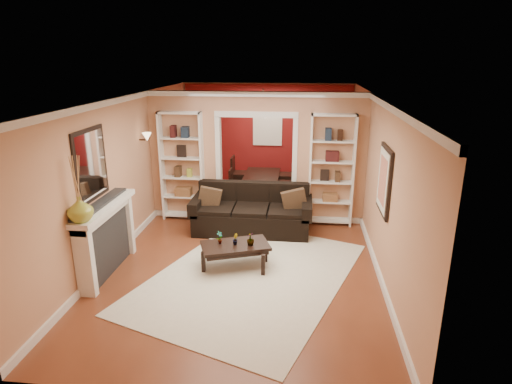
# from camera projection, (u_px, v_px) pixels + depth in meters

# --- Properties ---
(floor) EXTENTS (8.00, 8.00, 0.00)m
(floor) POSITION_uv_depth(u_px,v_px,m) (250.00, 240.00, 8.20)
(floor) COLOR brown
(floor) RESTS_ON ground
(ceiling) EXTENTS (8.00, 8.00, 0.00)m
(ceiling) POSITION_uv_depth(u_px,v_px,m) (249.00, 97.00, 7.38)
(ceiling) COLOR white
(ceiling) RESTS_ON ground
(wall_back) EXTENTS (8.00, 0.00, 8.00)m
(wall_back) POSITION_uv_depth(u_px,v_px,m) (268.00, 134.00, 11.58)
(wall_back) COLOR tan
(wall_back) RESTS_ON ground
(wall_front) EXTENTS (8.00, 0.00, 8.00)m
(wall_front) POSITION_uv_depth(u_px,v_px,m) (196.00, 282.00, 4.00)
(wall_front) COLOR tan
(wall_front) RESTS_ON ground
(wall_left) EXTENTS (0.00, 8.00, 8.00)m
(wall_left) POSITION_uv_depth(u_px,v_px,m) (131.00, 169.00, 8.03)
(wall_left) COLOR tan
(wall_left) RESTS_ON ground
(wall_right) EXTENTS (0.00, 8.00, 8.00)m
(wall_right) POSITION_uv_depth(u_px,v_px,m) (375.00, 176.00, 7.55)
(wall_right) COLOR tan
(wall_right) RESTS_ON ground
(partition_wall) EXTENTS (4.50, 0.15, 2.70)m
(partition_wall) POSITION_uv_depth(u_px,v_px,m) (256.00, 157.00, 8.93)
(partition_wall) COLOR tan
(partition_wall) RESTS_ON floor
(red_back_panel) EXTENTS (4.44, 0.04, 2.64)m
(red_back_panel) POSITION_uv_depth(u_px,v_px,m) (268.00, 136.00, 11.56)
(red_back_panel) COLOR maroon
(red_back_panel) RESTS_ON floor
(dining_window) EXTENTS (0.78, 0.03, 0.98)m
(dining_window) POSITION_uv_depth(u_px,v_px,m) (268.00, 127.00, 11.45)
(dining_window) COLOR #8CA5CC
(dining_window) RESTS_ON wall_back
(area_rug) EXTENTS (3.93, 4.59, 0.01)m
(area_rug) POSITION_uv_depth(u_px,v_px,m) (251.00, 276.00, 6.85)
(area_rug) COLOR beige
(area_rug) RESTS_ON floor
(sofa) EXTENTS (2.37, 1.02, 0.93)m
(sofa) POSITION_uv_depth(u_px,v_px,m) (252.00, 209.00, 8.49)
(sofa) COLOR black
(sofa) RESTS_ON floor
(pillow_left) EXTENTS (0.44, 0.18, 0.43)m
(pillow_left) POSITION_uv_depth(u_px,v_px,m) (210.00, 198.00, 8.49)
(pillow_left) COLOR brown
(pillow_left) RESTS_ON sofa
(pillow_right) EXTENTS (0.47, 0.21, 0.46)m
(pillow_right) POSITION_uv_depth(u_px,v_px,m) (294.00, 201.00, 8.31)
(pillow_right) COLOR brown
(pillow_right) RESTS_ON sofa
(coffee_table) EXTENTS (1.23, 0.94, 0.41)m
(coffee_table) POSITION_uv_depth(u_px,v_px,m) (235.00, 256.00, 7.09)
(coffee_table) COLOR black
(coffee_table) RESTS_ON floor
(plant_left) EXTENTS (0.12, 0.14, 0.22)m
(plant_left) POSITION_uv_depth(u_px,v_px,m) (220.00, 237.00, 7.02)
(plant_left) COLOR #336626
(plant_left) RESTS_ON coffee_table
(plant_center) EXTENTS (0.09, 0.11, 0.18)m
(plant_center) POSITION_uv_depth(u_px,v_px,m) (235.00, 239.00, 7.00)
(plant_center) COLOR #336626
(plant_center) RESTS_ON coffee_table
(plant_right) EXTENTS (0.17, 0.17, 0.22)m
(plant_right) POSITION_uv_depth(u_px,v_px,m) (251.00, 239.00, 6.97)
(plant_right) COLOR #336626
(plant_right) RESTS_ON coffee_table
(bookshelf_left) EXTENTS (0.90, 0.30, 2.30)m
(bookshelf_left) POSITION_uv_depth(u_px,v_px,m) (182.00, 167.00, 8.99)
(bookshelf_left) COLOR white
(bookshelf_left) RESTS_ON floor
(bookshelf_right) EXTENTS (0.90, 0.30, 2.30)m
(bookshelf_right) POSITION_uv_depth(u_px,v_px,m) (331.00, 171.00, 8.66)
(bookshelf_right) COLOR white
(bookshelf_right) RESTS_ON floor
(fireplace) EXTENTS (0.32, 1.70, 1.16)m
(fireplace) POSITION_uv_depth(u_px,v_px,m) (108.00, 239.00, 6.82)
(fireplace) COLOR white
(fireplace) RESTS_ON floor
(vase) EXTENTS (0.46, 0.46, 0.37)m
(vase) POSITION_uv_depth(u_px,v_px,m) (80.00, 209.00, 5.93)
(vase) COLOR #98A334
(vase) RESTS_ON fireplace
(mirror) EXTENTS (0.03, 0.95, 1.10)m
(mirror) POSITION_uv_depth(u_px,v_px,m) (91.00, 165.00, 6.47)
(mirror) COLOR silver
(mirror) RESTS_ON wall_left
(wall_sconce) EXTENTS (0.18, 0.18, 0.22)m
(wall_sconce) POSITION_uv_depth(u_px,v_px,m) (144.00, 138.00, 8.39)
(wall_sconce) COLOR #FFE0A5
(wall_sconce) RESTS_ON wall_left
(framed_art) EXTENTS (0.04, 0.85, 1.05)m
(framed_art) POSITION_uv_depth(u_px,v_px,m) (384.00, 180.00, 6.55)
(framed_art) COLOR black
(framed_art) RESTS_ON wall_right
(dining_table) EXTENTS (1.55, 0.86, 0.55)m
(dining_table) POSITION_uv_depth(u_px,v_px,m) (263.00, 185.00, 10.72)
(dining_table) COLOR black
(dining_table) RESTS_ON floor
(dining_chair_nw) EXTENTS (0.39, 0.39, 0.78)m
(dining_chair_nw) POSITION_uv_depth(u_px,v_px,m) (239.00, 184.00, 10.46)
(dining_chair_nw) COLOR black
(dining_chair_nw) RESTS_ON floor
(dining_chair_ne) EXTENTS (0.50, 0.50, 0.86)m
(dining_chair_ne) POSITION_uv_depth(u_px,v_px,m) (284.00, 184.00, 10.33)
(dining_chair_ne) COLOR black
(dining_chair_ne) RESTS_ON floor
(dining_chair_sw) EXTENTS (0.59, 0.59, 0.95)m
(dining_chair_sw) POSITION_uv_depth(u_px,v_px,m) (243.00, 174.00, 11.00)
(dining_chair_sw) COLOR black
(dining_chair_sw) RESTS_ON floor
(dining_chair_se) EXTENTS (0.60, 0.60, 0.94)m
(dining_chair_se) POSITION_uv_depth(u_px,v_px,m) (285.00, 175.00, 10.89)
(dining_chair_se) COLOR black
(dining_chair_se) RESTS_ON floor
(chandelier) EXTENTS (0.50, 0.50, 0.30)m
(chandelier) POSITION_uv_depth(u_px,v_px,m) (263.00, 116.00, 10.14)
(chandelier) COLOR #311F16
(chandelier) RESTS_ON ceiling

